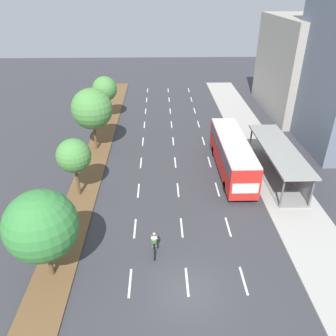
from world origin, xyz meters
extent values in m
plane|color=#38383D|center=(0.00, 0.00, 0.00)|extent=(140.00, 140.00, 0.00)
cube|color=brown|center=(-8.30, 20.00, 0.06)|extent=(2.60, 52.00, 0.12)
cube|color=#ADAAA3|center=(9.25, 20.00, 0.07)|extent=(4.50, 52.00, 0.15)
cube|color=white|center=(-3.50, 0.76, 0.00)|extent=(0.14, 2.23, 0.01)
cube|color=white|center=(-3.50, 5.90, 0.00)|extent=(0.14, 2.23, 0.01)
cube|color=white|center=(-3.50, 11.05, 0.00)|extent=(0.14, 2.23, 0.01)
cube|color=white|center=(-3.50, 16.19, 0.00)|extent=(0.14, 2.23, 0.01)
cube|color=white|center=(-3.50, 21.33, 0.00)|extent=(0.14, 2.23, 0.01)
cube|color=white|center=(-3.50, 26.47, 0.00)|extent=(0.14, 2.23, 0.01)
cube|color=white|center=(-3.50, 31.62, 0.00)|extent=(0.14, 2.23, 0.01)
cube|color=white|center=(-3.50, 36.76, 0.00)|extent=(0.14, 2.23, 0.01)
cube|color=white|center=(-3.50, 41.90, 0.00)|extent=(0.14, 2.23, 0.01)
cube|color=white|center=(0.00, 0.76, 0.00)|extent=(0.14, 2.23, 0.01)
cube|color=white|center=(0.00, 5.90, 0.00)|extent=(0.14, 2.23, 0.01)
cube|color=white|center=(0.00, 11.05, 0.00)|extent=(0.14, 2.23, 0.01)
cube|color=white|center=(0.00, 16.19, 0.00)|extent=(0.14, 2.23, 0.01)
cube|color=white|center=(0.00, 21.33, 0.00)|extent=(0.14, 2.23, 0.01)
cube|color=white|center=(0.00, 26.47, 0.00)|extent=(0.14, 2.23, 0.01)
cube|color=white|center=(0.00, 31.62, 0.00)|extent=(0.14, 2.23, 0.01)
cube|color=white|center=(0.00, 36.76, 0.00)|extent=(0.14, 2.23, 0.01)
cube|color=white|center=(0.00, 41.90, 0.00)|extent=(0.14, 2.23, 0.01)
cube|color=white|center=(3.50, 0.76, 0.00)|extent=(0.14, 2.23, 0.01)
cube|color=white|center=(3.50, 5.90, 0.00)|extent=(0.14, 2.23, 0.01)
cube|color=white|center=(3.50, 11.05, 0.00)|extent=(0.14, 2.23, 0.01)
cube|color=white|center=(3.50, 16.19, 0.00)|extent=(0.14, 2.23, 0.01)
cube|color=white|center=(3.50, 21.33, 0.00)|extent=(0.14, 2.23, 0.01)
cube|color=white|center=(3.50, 26.47, 0.00)|extent=(0.14, 2.23, 0.01)
cube|color=white|center=(3.50, 31.62, 0.00)|extent=(0.14, 2.23, 0.01)
cube|color=white|center=(3.50, 36.76, 0.00)|extent=(0.14, 2.23, 0.01)
cube|color=white|center=(3.50, 41.90, 0.00)|extent=(0.14, 2.23, 0.01)
cube|color=gray|center=(9.25, 13.15, 0.20)|extent=(2.60, 10.66, 0.10)
cylinder|color=#56565B|center=(8.07, 8.06, 1.55)|extent=(0.16, 0.16, 2.60)
cylinder|color=#56565B|center=(8.07, 18.23, 1.55)|extent=(0.16, 0.16, 2.60)
cylinder|color=#56565B|center=(10.43, 8.06, 1.55)|extent=(0.16, 0.16, 2.60)
cylinder|color=#56565B|center=(10.43, 18.23, 1.55)|extent=(0.16, 0.16, 2.60)
cube|color=gray|center=(10.49, 13.15, 1.55)|extent=(0.10, 10.13, 2.34)
cube|color=gray|center=(9.25, 13.15, 2.93)|extent=(2.90, 11.06, 0.16)
cube|color=red|center=(5.25, 14.20, 1.85)|extent=(2.50, 11.20, 2.80)
cube|color=#2D3D4C|center=(5.25, 14.20, 2.70)|extent=(2.54, 10.30, 0.90)
cube|color=silver|center=(5.25, 14.20, 3.31)|extent=(2.45, 10.98, 0.12)
cube|color=#2D3D4C|center=(5.25, 19.82, 2.20)|extent=(2.25, 0.06, 1.54)
cube|color=white|center=(5.25, 8.58, 1.65)|extent=(2.12, 0.04, 0.90)
cylinder|color=black|center=(4.15, 17.68, 0.50)|extent=(0.30, 1.00, 1.00)
cylinder|color=black|center=(6.35, 17.68, 0.50)|extent=(0.30, 1.00, 1.00)
cylinder|color=black|center=(4.15, 10.73, 0.50)|extent=(0.30, 1.00, 1.00)
cylinder|color=black|center=(6.35, 10.73, 0.50)|extent=(0.30, 1.00, 1.00)
torus|color=black|center=(-2.02, 3.81, 0.36)|extent=(0.06, 0.72, 0.72)
torus|color=black|center=(-2.02, 2.71, 0.36)|extent=(0.06, 0.72, 0.72)
cylinder|color=black|center=(-2.02, 3.26, 0.64)|extent=(0.05, 0.94, 0.05)
cylinder|color=black|center=(-2.02, 3.16, 0.46)|extent=(0.05, 0.57, 0.42)
cylinder|color=black|center=(-2.02, 3.06, 0.66)|extent=(0.04, 0.04, 0.40)
cube|color=black|center=(-2.02, 3.06, 0.86)|extent=(0.12, 0.24, 0.06)
cylinder|color=black|center=(-2.02, 3.76, 0.91)|extent=(0.46, 0.04, 0.04)
cube|color=silver|center=(-2.02, 3.24, 1.19)|extent=(0.30, 0.36, 0.59)
cube|color=#4C893D|center=(-2.02, 3.08, 1.21)|extent=(0.26, 0.26, 0.42)
sphere|color=tan|center=(-2.02, 3.36, 1.61)|extent=(0.20, 0.20, 0.20)
cylinder|color=#4C4C56|center=(-2.14, 3.21, 0.79)|extent=(0.12, 0.42, 0.25)
cylinder|color=#4C4C56|center=(-2.14, 3.38, 0.53)|extent=(0.10, 0.17, 0.41)
cylinder|color=#4C4C56|center=(-1.90, 3.21, 0.79)|extent=(0.12, 0.42, 0.25)
cylinder|color=#4C4C56|center=(-1.90, 3.38, 0.53)|extent=(0.10, 0.17, 0.41)
cylinder|color=silver|center=(-2.19, 3.46, 1.24)|extent=(0.09, 0.47, 0.28)
cylinder|color=silver|center=(-1.85, 3.46, 1.24)|extent=(0.09, 0.47, 0.28)
cylinder|color=brown|center=(-8.38, 1.53, 1.23)|extent=(0.28, 0.28, 2.22)
sphere|color=#38843D|center=(-8.38, 1.53, 3.94)|extent=(4.25, 4.25, 4.25)
cylinder|color=brown|center=(-8.52, 10.48, 1.45)|extent=(0.28, 0.28, 2.65)
sphere|color=#4C8E42|center=(-8.52, 10.48, 3.83)|extent=(2.82, 2.82, 2.82)
cylinder|color=brown|center=(-8.50, 19.44, 1.59)|extent=(0.28, 0.28, 2.93)
sphere|color=#4C8E42|center=(-8.50, 19.44, 4.65)|extent=(4.25, 4.25, 4.25)
cylinder|color=brown|center=(-8.48, 28.39, 1.56)|extent=(0.28, 0.28, 2.88)
sphere|color=#4C8E42|center=(-8.48, 28.39, 4.17)|extent=(3.13, 3.13, 3.13)
cube|color=#A39E93|center=(19.39, 31.34, 6.17)|extent=(11.85, 15.11, 12.34)
camera|label=1|loc=(-1.57, -13.49, 16.08)|focal=35.43mm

